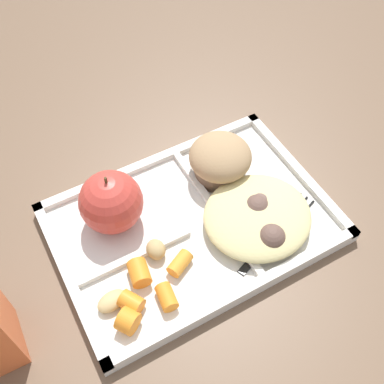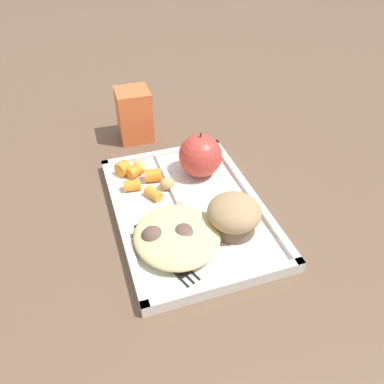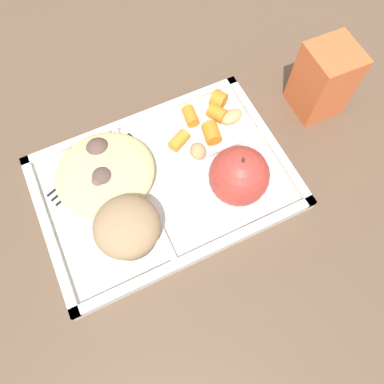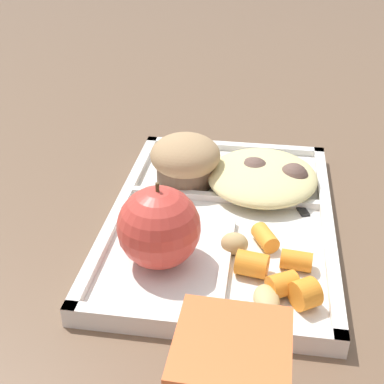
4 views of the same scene
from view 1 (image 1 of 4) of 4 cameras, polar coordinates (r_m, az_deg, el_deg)
name	(u,v)px [view 1 (image 1 of 4)]	position (r m, az deg, el deg)	size (l,w,h in m)	color
ground	(193,227)	(0.64, 0.09, -4.25)	(6.00, 6.00, 0.00)	brown
lunch_tray	(193,224)	(0.63, 0.07, -3.90)	(0.36, 0.25, 0.02)	silver
green_apple	(111,202)	(0.60, -9.78, -1.22)	(0.08, 0.08, 0.09)	#C63D33
bran_muffin	(220,160)	(0.65, 3.42, 3.92)	(0.09, 0.09, 0.06)	brown
carrot_slice_small	(139,273)	(0.58, -6.41, -9.70)	(0.02, 0.02, 0.03)	orange
carrot_slice_large	(180,263)	(0.59, -1.48, -8.63)	(0.02, 0.02, 0.03)	orange
carrot_slice_back	(131,303)	(0.57, -7.37, -13.16)	(0.02, 0.02, 0.03)	orange
carrot_slice_near_corner	(167,297)	(0.57, -3.09, -12.58)	(0.02, 0.02, 0.03)	orange
carrot_slice_center	(128,321)	(0.56, -7.77, -15.24)	(0.03, 0.03, 0.02)	orange
potato_chunk_small	(112,301)	(0.57, -9.69, -12.90)	(0.04, 0.02, 0.02)	tan
potato_chunk_large	(156,249)	(0.59, -4.41, -6.96)	(0.03, 0.02, 0.02)	tan
egg_noodle_pile	(257,216)	(0.62, 7.93, -2.94)	(0.14, 0.14, 0.03)	#D6C684
meatball_center	(257,208)	(0.62, 7.83, -1.98)	(0.04, 0.04, 0.04)	brown
meatball_front	(259,205)	(0.63, 8.13, -1.59)	(0.03, 0.03, 0.03)	brown
meatball_back	(271,238)	(0.60, 9.57, -5.56)	(0.04, 0.04, 0.04)	brown
plastic_fork	(281,228)	(0.63, 10.69, -4.29)	(0.15, 0.07, 0.00)	black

